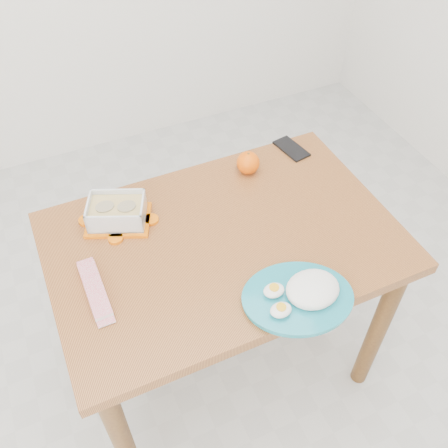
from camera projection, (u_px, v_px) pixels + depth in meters
name	position (u px, v px, depth m)	size (l,w,h in m)	color
ground	(205.00, 405.00, 1.91)	(3.50, 3.50, 0.00)	#B7B7B2
dining_table	(224.00, 263.00, 1.57)	(1.04, 0.69, 0.75)	#A7692F
food_container	(117.00, 212.00, 1.50)	(0.23, 0.21, 0.08)	#E26406
orange_fruit	(248.00, 163.00, 1.67)	(0.08, 0.08, 0.08)	#E95D04
rice_plate	(303.00, 294.00, 1.32)	(0.37, 0.37, 0.08)	teal
candy_bar	(95.00, 290.00, 1.35)	(0.20, 0.05, 0.02)	red
smartphone	(291.00, 149.00, 1.77)	(0.07, 0.13, 0.01)	black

